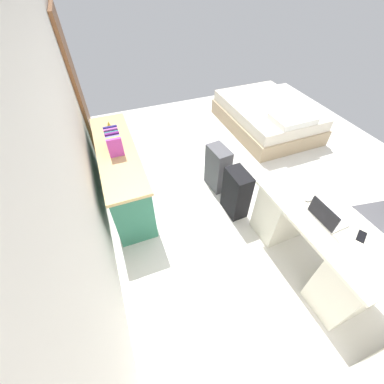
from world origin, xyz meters
The scene contains 13 objects.
ground_plane centered at (0.00, 0.00, 0.00)m, with size 5.87×5.87×0.00m, color silver.
wall_back centered at (0.00, 2.06, 1.34)m, with size 4.87×0.10×2.69m, color silver.
door_wooden centered at (1.88, 1.98, 1.02)m, with size 0.88×0.05×2.04m, color brown.
desk centered at (-1.40, -0.02, 0.39)m, with size 1.46×0.71×0.75m.
credenza centered at (0.40, 1.67, 0.39)m, with size 1.80×0.48×0.78m.
bed centered at (1.25, -1.19, 0.24)m, with size 1.91×1.42×0.58m.
suitcase_black centered at (-0.43, 0.38, 0.33)m, with size 0.36×0.22×0.66m, color black.
suitcase_spare_grey centered at (0.10, 0.39, 0.33)m, with size 0.36×0.22×0.66m, color #4C4C51.
laptop centered at (-1.38, 0.02, 0.80)m, with size 0.32×0.23×0.21m.
computer_mouse centered at (-1.12, -0.01, 0.76)m, with size 0.06×0.10×0.03m, color white.
cell_phone_near_laptop centered at (-1.65, -0.15, 0.75)m, with size 0.07×0.14×0.01m, color black.
book_row centered at (0.41, 1.68, 0.89)m, with size 0.36×0.17×0.24m.
figurine_small centered at (0.92, 1.68, 0.84)m, with size 0.08×0.08×0.11m, color gold.
Camera 1 is at (-2.28, 1.70, 2.59)m, focal length 23.11 mm.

